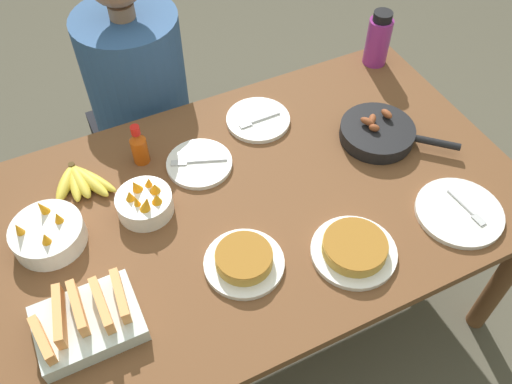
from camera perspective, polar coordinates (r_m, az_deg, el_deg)
ground_plane at (r=2.26m, az=0.00°, el=-11.96°), size 14.00×14.00×0.00m
dining_table at (r=1.73m, az=0.00°, el=-2.39°), size 1.65×1.00×0.71m
banana_bunch at (r=1.77m, az=-17.94°, el=1.08°), size 0.20×0.19×0.04m
melon_tray at (r=1.47m, az=-17.36°, el=-12.81°), size 0.26×0.20×0.10m
skillet at (r=1.87m, az=12.75°, el=6.10°), size 0.33×0.32×0.08m
frittata_plate_center at (r=1.51m, az=-1.27°, el=-7.21°), size 0.23×0.23×0.05m
frittata_plate_side at (r=1.55m, az=10.31°, el=-5.92°), size 0.25×0.25×0.05m
empty_plate_near_front at (r=1.76m, az=-5.99°, el=2.99°), size 0.21×0.21×0.02m
empty_plate_far_left at (r=1.73m, az=20.61°, el=-2.01°), size 0.26×0.26×0.02m
empty_plate_far_right at (r=1.90m, az=0.23°, el=7.61°), size 0.22×0.22×0.02m
fruit_bowl_mango at (r=1.64m, az=-11.62°, el=-1.07°), size 0.17×0.17×0.11m
fruit_bowl_citrus at (r=1.65m, az=-21.05°, el=-4.15°), size 0.21×0.21×0.12m
water_bottle at (r=2.15m, az=12.74°, el=15.40°), size 0.09×0.09×0.21m
hot_sauce_bottle at (r=1.76m, az=-12.22°, el=4.73°), size 0.05×0.05×0.15m
person_figure at (r=2.27m, az=-11.64°, el=7.55°), size 0.41×0.41×1.21m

